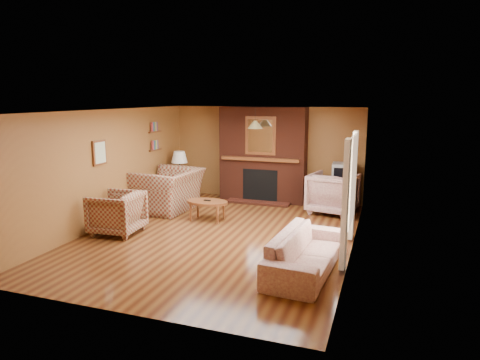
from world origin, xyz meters
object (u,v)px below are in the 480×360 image
at_px(plaid_loveseat, 168,190).
at_px(plaid_armchair, 117,213).
at_px(table_lamp, 179,163).
at_px(floral_armchair, 333,193).
at_px(fireplace, 263,155).
at_px(crt_tv, 344,174).
at_px(coffee_table, 207,203).
at_px(side_table, 180,188).
at_px(floral_sofa, 306,252).
at_px(tv_stand, 343,196).

bearing_deg(plaid_loveseat, plaid_armchair, 0.65).
bearing_deg(table_lamp, floral_armchair, -1.56).
bearing_deg(floral_armchair, plaid_armchair, 49.06).
distance_m(fireplace, crt_tv, 2.08).
distance_m(plaid_loveseat, crt_tv, 4.18).
relative_size(floral_armchair, coffee_table, 1.11).
xyz_separation_m(fireplace, crt_tv, (2.05, -0.19, -0.32)).
relative_size(side_table, crt_tv, 1.01).
xyz_separation_m(floral_armchair, side_table, (-3.97, 0.11, -0.19)).
bearing_deg(plaid_loveseat, coffee_table, 71.77).
xyz_separation_m(fireplace, table_lamp, (-2.10, -0.53, -0.23)).
bearing_deg(coffee_table, plaid_armchair, -133.18).
bearing_deg(plaid_loveseat, floral_armchair, 108.76).
height_order(floral_sofa, side_table, floral_sofa).
height_order(plaid_loveseat, tv_stand, plaid_loveseat).
bearing_deg(floral_armchair, fireplace, -7.12).
bearing_deg(tv_stand, plaid_loveseat, -162.82).
distance_m(coffee_table, side_table, 2.18).
distance_m(floral_armchair, crt_tv, 0.63).
distance_m(plaid_armchair, floral_sofa, 3.90).
xyz_separation_m(fireplace, plaid_armchair, (-1.95, -3.55, -0.77)).
bearing_deg(floral_armchair, crt_tv, -99.60).
relative_size(floral_armchair, side_table, 1.83).
height_order(side_table, crt_tv, crt_tv).
distance_m(coffee_table, table_lamp, 2.25).
bearing_deg(floral_armchair, plaid_loveseat, 26.93).
height_order(plaid_armchair, side_table, plaid_armchair).
bearing_deg(coffee_table, plaid_loveseat, 158.11).
height_order(plaid_armchair, floral_armchair, floral_armchair).
height_order(plaid_armchair, table_lamp, table_lamp).
height_order(floral_sofa, crt_tv, crt_tv).
distance_m(fireplace, plaid_loveseat, 2.57).
xyz_separation_m(floral_sofa, table_lamp, (-4.00, 3.62, 0.65)).
xyz_separation_m(floral_sofa, floral_armchair, (-0.03, 3.51, 0.16)).
bearing_deg(tv_stand, crt_tv, -93.38).
bearing_deg(table_lamp, plaid_loveseat, -77.33).
bearing_deg(side_table, floral_armchair, -1.56).
height_order(floral_sofa, floral_armchair, floral_armchair).
distance_m(plaid_armchair, table_lamp, 3.06).
relative_size(plaid_armchair, floral_sofa, 0.44).
height_order(plaid_armchair, tv_stand, plaid_armchair).
relative_size(fireplace, plaid_armchair, 2.64).
xyz_separation_m(coffee_table, tv_stand, (2.68, 1.95, -0.07)).
bearing_deg(side_table, coffee_table, -47.46).
xyz_separation_m(plaid_armchair, floral_sofa, (3.85, -0.61, -0.11)).
bearing_deg(plaid_armchair, table_lamp, 179.05).
xyz_separation_m(plaid_loveseat, coffee_table, (1.22, -0.49, -0.10)).
distance_m(plaid_armchair, floral_armchair, 4.80).
distance_m(plaid_loveseat, floral_sofa, 4.52).
relative_size(fireplace, crt_tv, 4.30).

